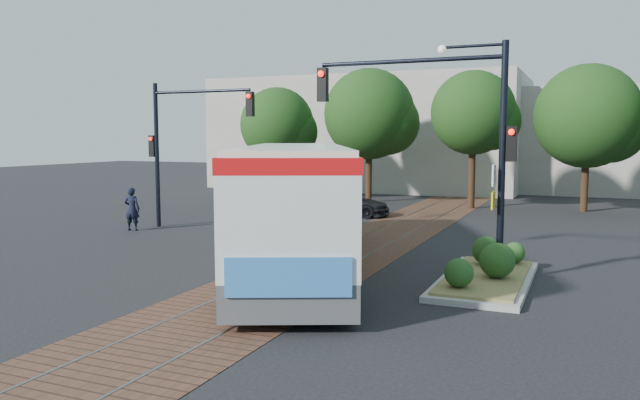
{
  "coord_description": "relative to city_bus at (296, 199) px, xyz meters",
  "views": [
    {
      "loc": [
        7.13,
        -17.32,
        3.81
      ],
      "look_at": [
        -1.4,
        2.48,
        1.6
      ],
      "focal_mm": 35.0,
      "sensor_mm": 36.0,
      "label": 1
    }
  ],
  "objects": [
    {
      "name": "ground",
      "position": [
        0.73,
        0.86,
        -1.97
      ],
      "size": [
        120.0,
        120.0,
        0.0
      ],
      "primitive_type": "plane",
      "color": "black",
      "rests_on": "ground"
    },
    {
      "name": "warehouses",
      "position": [
        0.2,
        29.61,
        1.84
      ],
      "size": [
        40.0,
        13.0,
        8.0
      ],
      "color": "#ADA899",
      "rests_on": "ground"
    },
    {
      "name": "city_bus",
      "position": [
        0.0,
        0.0,
        0.0
      ],
      "size": [
        7.98,
        13.17,
        3.54
      ],
      "rotation": [
        0.0,
        0.0,
        0.42
      ],
      "color": "#4B4B4E",
      "rests_on": "ground"
    },
    {
      "name": "signal_pole_left",
      "position": [
        -7.64,
        4.86,
        1.89
      ],
      "size": [
        4.99,
        0.34,
        6.0
      ],
      "color": "black",
      "rests_on": "ground"
    },
    {
      "name": "parked_car",
      "position": [
        -2.83,
        11.45,
        -1.35
      ],
      "size": [
        4.31,
        1.77,
        1.25
      ],
      "primitive_type": "imported",
      "rotation": [
        0.0,
        0.0,
        1.58
      ],
      "color": "black",
      "rests_on": "ground"
    },
    {
      "name": "trackbed",
      "position": [
        0.73,
        4.86,
        -1.97
      ],
      "size": [
        3.6,
        40.0,
        0.02
      ],
      "color": "#543426",
      "rests_on": "ground"
    },
    {
      "name": "traffic_island",
      "position": [
        5.55,
        -0.04,
        -1.64
      ],
      "size": [
        2.2,
        5.2,
        1.13
      ],
      "color": "gray",
      "rests_on": "ground"
    },
    {
      "name": "tree_row",
      "position": [
        1.94,
        17.28,
        2.88
      ],
      "size": [
        26.4,
        5.6,
        7.67
      ],
      "color": "#382314",
      "rests_on": "ground"
    },
    {
      "name": "officer",
      "position": [
        -9.05,
        3.53,
        -1.09
      ],
      "size": [
        0.72,
        0.56,
        1.76
      ],
      "primitive_type": "imported",
      "rotation": [
        0.0,
        0.0,
        3.39
      ],
      "color": "black",
      "rests_on": "ground"
    },
    {
      "name": "signal_pole_main",
      "position": [
        4.59,
        0.05,
        2.19
      ],
      "size": [
        5.49,
        0.46,
        6.0
      ],
      "color": "black",
      "rests_on": "ground"
    }
  ]
}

